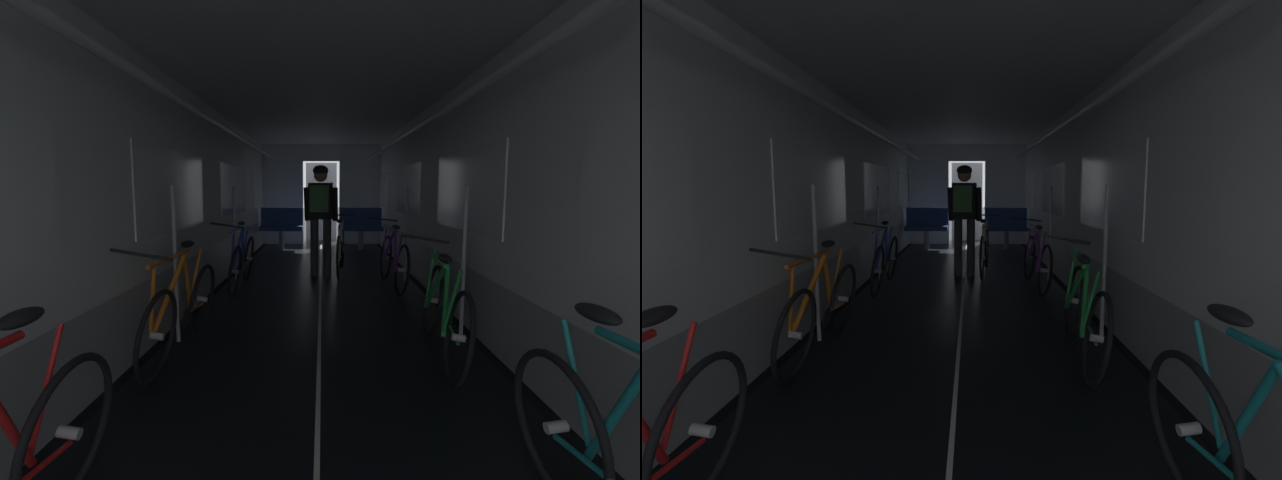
{
  "view_description": "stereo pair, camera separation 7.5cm",
  "coord_description": "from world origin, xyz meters",
  "views": [
    {
      "loc": [
        0.03,
        -1.61,
        1.36
      ],
      "look_at": [
        0.0,
        3.28,
        0.78
      ],
      "focal_mm": 24.01,
      "sensor_mm": 36.0,
      "label": 1
    },
    {
      "loc": [
        0.1,
        -1.61,
        1.36
      ],
      "look_at": [
        0.0,
        3.28,
        0.78
      ],
      "focal_mm": 24.01,
      "sensor_mm": 36.0,
      "label": 2
    }
  ],
  "objects": [
    {
      "name": "bicycle_orange",
      "position": [
        -1.13,
        1.81,
        0.38
      ],
      "size": [
        0.44,
        1.69,
        0.96
      ],
      "color": "black",
      "rests_on": "ground"
    },
    {
      "name": "bench_seat_far_left",
      "position": [
        -0.9,
        8.07,
        0.57
      ],
      "size": [
        0.98,
        0.51,
        0.95
      ],
      "color": "gray",
      "rests_on": "ground"
    },
    {
      "name": "bicycle_green",
      "position": [
        1.01,
        1.77,
        0.38
      ],
      "size": [
        0.44,
        1.7,
        0.96
      ],
      "color": "black",
      "rests_on": "ground"
    },
    {
      "name": "person_cyclist_aisle",
      "position": [
        0.0,
        5.0,
        1.07
      ],
      "size": [
        0.55,
        0.42,
        1.73
      ],
      "color": "#2D2D33",
      "rests_on": "ground"
    },
    {
      "name": "bicycle_white_in_aisle",
      "position": [
        0.32,
        5.27,
        0.38
      ],
      "size": [
        0.44,
        1.69,
        0.93
      ],
      "color": "black",
      "rests_on": "ground"
    },
    {
      "name": "bicycle_blue",
      "position": [
        -1.08,
        4.19,
        0.38
      ],
      "size": [
        0.44,
        1.69,
        0.96
      ],
      "color": "black",
      "rests_on": "ground"
    },
    {
      "name": "bicycle_purple",
      "position": [
        1.01,
        4.28,
        0.38
      ],
      "size": [
        0.44,
        1.69,
        0.95
      ],
      "color": "black",
      "rests_on": "ground"
    },
    {
      "name": "bench_seat_far_right",
      "position": [
        0.9,
        8.07,
        0.57
      ],
      "size": [
        0.98,
        0.51,
        0.95
      ],
      "color": "gray",
      "rests_on": "ground"
    },
    {
      "name": "train_car_shell",
      "position": [
        -0.0,
        3.6,
        1.7
      ],
      "size": [
        3.14,
        12.34,
        2.57
      ],
      "color": "black",
      "rests_on": "ground"
    }
  ]
}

